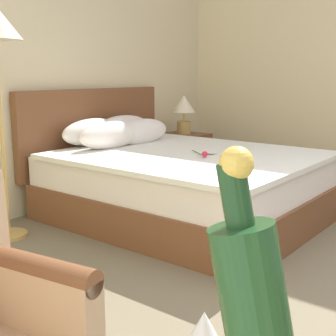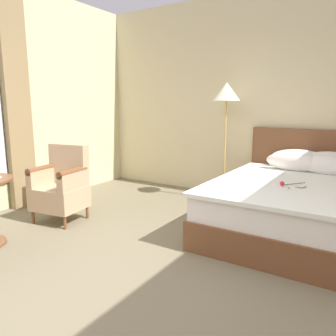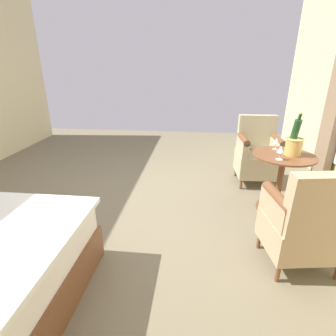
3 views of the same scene
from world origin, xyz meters
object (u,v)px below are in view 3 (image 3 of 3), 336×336
(side_table_round, at_px, (280,178))
(champagne_bucket, at_px, (294,143))
(armchair_by_window, at_px, (306,223))
(wine_glass_near_edge, at_px, (281,150))
(armchair_facing_bed, at_px, (257,154))
(wine_glass_near_bucket, at_px, (276,141))

(side_table_round, xyz_separation_m, champagne_bucket, (-0.08, -0.01, 0.43))
(champagne_bucket, bearing_deg, armchair_by_window, 80.72)
(wine_glass_near_edge, height_order, armchair_facing_bed, armchair_facing_bed)
(wine_glass_near_bucket, xyz_separation_m, wine_glass_near_edge, (0.05, 0.37, 0.01))
(wine_glass_near_edge, xyz_separation_m, armchair_by_window, (-0.03, 0.80, -0.37))
(side_table_round, relative_size, wine_glass_near_bucket, 4.97)
(side_table_round, xyz_separation_m, wine_glass_near_edge, (0.10, 0.17, 0.40))
(armchair_facing_bed, bearing_deg, armchair_by_window, 90.84)
(wine_glass_near_edge, relative_size, armchair_by_window, 0.16)
(champagne_bucket, distance_m, armchair_facing_bed, 0.91)
(champagne_bucket, distance_m, armchair_by_window, 1.07)
(wine_glass_near_bucket, distance_m, armchair_facing_bed, 0.71)
(champagne_bucket, distance_m, wine_glass_near_edge, 0.26)
(champagne_bucket, height_order, wine_glass_near_edge, champagne_bucket)
(champagne_bucket, height_order, armchair_facing_bed, champagne_bucket)
(wine_glass_near_bucket, xyz_separation_m, armchair_facing_bed, (0.05, -0.61, -0.36))
(wine_glass_near_bucket, height_order, armchair_by_window, armchair_by_window)
(wine_glass_near_bucket, bearing_deg, side_table_round, 103.95)
(wine_glass_near_edge, bearing_deg, armchair_by_window, 91.95)
(armchair_by_window, distance_m, armchair_facing_bed, 1.78)
(side_table_round, height_order, champagne_bucket, champagne_bucket)
(wine_glass_near_bucket, distance_m, armchair_by_window, 1.23)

